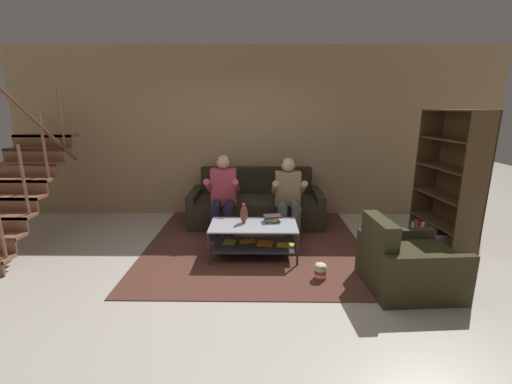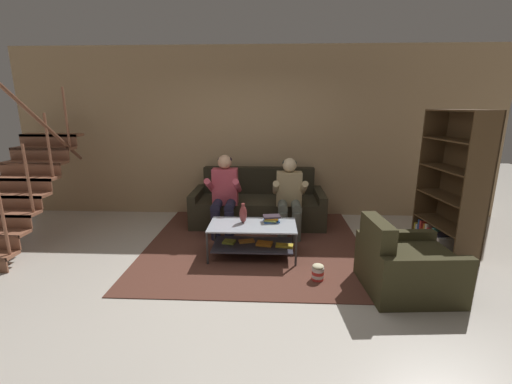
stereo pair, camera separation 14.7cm
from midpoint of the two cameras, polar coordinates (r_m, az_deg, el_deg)
name	(u,v)px [view 1 (the left image)]	position (r m, az deg, el deg)	size (l,w,h in m)	color
ground	(249,277)	(4.08, -2.26, -13.92)	(16.80, 16.80, 0.00)	beige
back_partition	(253,133)	(6.07, -1.17, 9.73)	(8.40, 0.12, 2.90)	tan
staircase_run	(15,186)	(5.78, -35.88, 0.86)	(0.93, 2.03, 2.40)	#955C42
couch	(256,206)	(5.73, -0.71, -2.29)	(2.15, 0.90, 0.89)	#2D291C
person_seated_left	(223,192)	(5.16, -6.30, -0.05)	(0.50, 0.58, 1.21)	#201F34
person_seated_right	(288,194)	(5.13, 4.58, -0.31)	(0.50, 0.58, 1.16)	#575B51
coffee_table	(254,235)	(4.47, -1.28, -7.26)	(1.12, 0.60, 0.44)	#ABB4C0
area_rug	(255,240)	(5.08, -1.03, -7.97)	(3.00, 3.28, 0.01)	brown
vase	(244,214)	(4.45, -2.99, -3.66)	(0.10, 0.10, 0.26)	brown
book_stack	(272,218)	(4.51, 1.75, -4.44)	(0.24, 0.19, 0.09)	blue
bookshelf	(447,197)	(5.24, 28.49, -0.70)	(0.47, 1.04, 1.88)	#4F3820
armchair	(407,265)	(4.04, 22.87, -11.10)	(0.95, 0.89, 0.79)	#35311C
popcorn_tub	(320,271)	(4.03, 9.61, -12.92)	(0.14, 0.14, 0.20)	red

